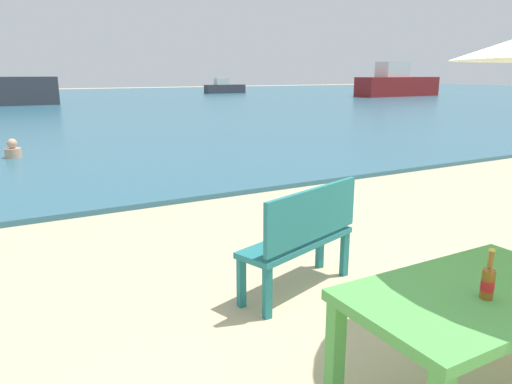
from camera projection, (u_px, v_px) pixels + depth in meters
name	position (u px, v px, depth m)	size (l,w,h in m)	color
sea_water	(41.00, 104.00, 28.36)	(120.00, 50.00, 0.08)	#2D6075
picnic_table_green	(473.00, 309.00, 2.53)	(1.40, 0.80, 0.76)	#4C9E47
beer_bottle_amber	(488.00, 281.00, 2.38)	(0.07, 0.07, 0.26)	brown
bench_teal_center	(304.00, 233.00, 4.04)	(1.25, 0.72, 0.95)	#237275
swimmer_person	(13.00, 150.00, 10.24)	(0.34, 0.34, 0.41)	tan
boat_cargo_ship	(224.00, 88.00, 41.65)	(3.58, 0.98, 1.30)	#38383F
boat_sailboat	(397.00, 84.00, 36.38)	(7.00, 1.91, 2.54)	maroon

